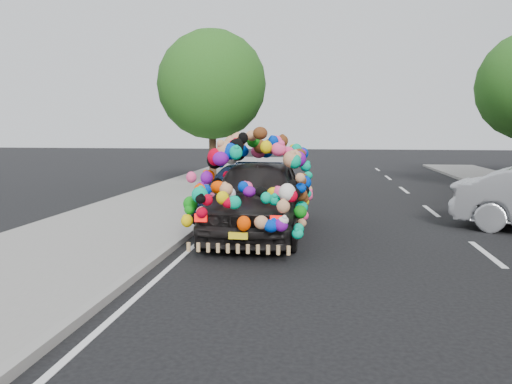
% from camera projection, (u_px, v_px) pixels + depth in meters
% --- Properties ---
extents(ground, '(100.00, 100.00, 0.00)m').
position_uv_depth(ground, '(295.00, 248.00, 9.84)').
color(ground, black).
rests_on(ground, ground).
extents(sidewalk, '(4.00, 60.00, 0.12)m').
position_uv_depth(sidewalk, '(89.00, 238.00, 10.42)').
color(sidewalk, gray).
rests_on(sidewalk, ground).
extents(kerb, '(0.15, 60.00, 0.13)m').
position_uv_depth(kerb, '(179.00, 241.00, 10.15)').
color(kerb, gray).
rests_on(kerb, ground).
extents(lane_markings, '(6.00, 50.00, 0.01)m').
position_uv_depth(lane_markings, '(486.00, 254.00, 9.35)').
color(lane_markings, silver).
rests_on(lane_markings, ground).
extents(tree_near_sidewalk, '(4.20, 4.20, 6.13)m').
position_uv_depth(tree_near_sidewalk, '(212.00, 85.00, 19.19)').
color(tree_near_sidewalk, '#332114').
rests_on(tree_near_sidewalk, ground).
extents(plush_art_car, '(2.37, 5.11, 2.32)m').
position_uv_depth(plush_art_car, '(258.00, 181.00, 11.02)').
color(plush_art_car, black).
rests_on(plush_art_car, ground).
extents(navy_sedan, '(2.30, 4.66, 1.30)m').
position_uv_depth(navy_sedan, '(242.00, 187.00, 14.42)').
color(navy_sedan, black).
rests_on(navy_sedan, ground).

